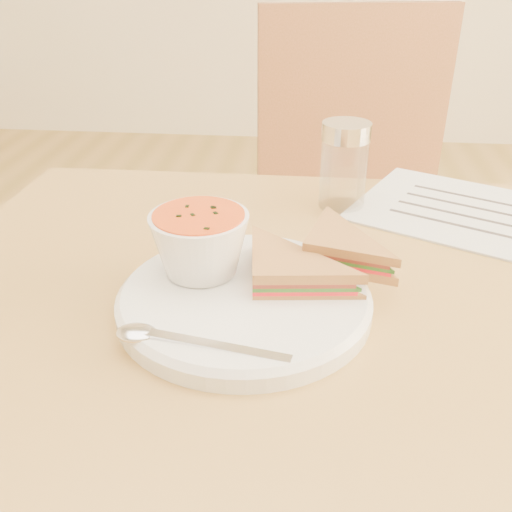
# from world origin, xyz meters

# --- Properties ---
(chair_far) EXTENTS (0.50, 0.50, 0.97)m
(chair_far) POSITION_xyz_m (0.06, 0.60, 0.48)
(chair_far) COLOR brown
(chair_far) RESTS_ON floor
(plate) EXTENTS (0.28, 0.28, 0.02)m
(plate) POSITION_xyz_m (-0.13, -0.03, 0.76)
(plate) COLOR white
(plate) RESTS_ON dining_table
(soup_bowl) EXTENTS (0.12, 0.12, 0.07)m
(soup_bowl) POSITION_xyz_m (-0.18, 0.00, 0.80)
(soup_bowl) COLOR white
(soup_bowl) RESTS_ON plate
(sandwich_half_a) EXTENTS (0.12, 0.12, 0.03)m
(sandwich_half_a) POSITION_xyz_m (-0.12, -0.05, 0.78)
(sandwich_half_a) COLOR #B97241
(sandwich_half_a) RESTS_ON plate
(sandwich_half_b) EXTENTS (0.12, 0.12, 0.03)m
(sandwich_half_b) POSITION_xyz_m (-0.07, 0.01, 0.79)
(sandwich_half_b) COLOR #B97241
(sandwich_half_b) RESTS_ON plate
(spoon) EXTENTS (0.19, 0.07, 0.01)m
(spoon) POSITION_xyz_m (-0.16, -0.12, 0.77)
(spoon) COLOR silver
(spoon) RESTS_ON plate
(paper_menu) EXTENTS (0.38, 0.34, 0.00)m
(paper_menu) POSITION_xyz_m (0.16, 0.23, 0.75)
(paper_menu) COLOR white
(paper_menu) RESTS_ON dining_table
(condiment_shaker) EXTENTS (0.08, 0.08, 0.12)m
(condiment_shaker) POSITION_xyz_m (-0.02, 0.24, 0.81)
(condiment_shaker) COLOR silver
(condiment_shaker) RESTS_ON dining_table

